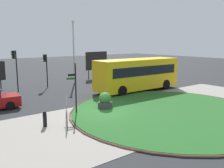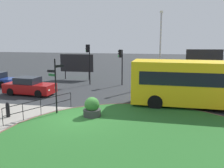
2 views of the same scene
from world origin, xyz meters
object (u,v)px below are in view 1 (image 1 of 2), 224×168
object	(u,v)px
traffic_light_far	(45,63)
lamppost_tall	(74,50)
signpost_directional	(75,86)
traffic_light_near	(15,62)
planter_near_signpost	(105,102)
bollard_foreground	(45,119)
bus_yellow	(137,74)
billboard_right	(96,61)

from	to	relation	value
traffic_light_far	lamppost_tall	world-z (taller)	lamppost_tall
signpost_directional	traffic_light_far	distance (m)	10.76
traffic_light_far	traffic_light_near	bearing A→B (deg)	-8.28
traffic_light_near	planter_near_signpost	distance (m)	11.04
bollard_foreground	traffic_light_far	size ratio (longest dim) A/B	0.26
bollard_foreground	traffic_light_near	distance (m)	11.61
planter_near_signpost	traffic_light_far	bearing A→B (deg)	90.02
bus_yellow	billboard_right	world-z (taller)	billboard_right
lamppost_tall	billboard_right	bearing A→B (deg)	23.41
bus_yellow	signpost_directional	bearing A→B (deg)	-157.72
bollard_foreground	billboard_right	xyz separation A→B (m)	(13.29, 14.26, 1.81)
signpost_directional	lamppost_tall	distance (m)	12.94
bus_yellow	billboard_right	bearing A→B (deg)	81.87
bollard_foreground	traffic_light_far	distance (m)	12.79
signpost_directional	billboard_right	size ratio (longest dim) A/B	0.94
signpost_directional	billboard_right	xyz separation A→B (m)	(10.64, 13.16, 0.29)
traffic_light_far	billboard_right	xyz separation A→B (m)	(8.30, 2.68, -0.33)
traffic_light_near	billboard_right	world-z (taller)	traffic_light_near
lamppost_tall	traffic_light_near	bearing A→B (deg)	-171.04
traffic_light_near	lamppost_tall	world-z (taller)	lamppost_tall
bollard_foreground	bus_yellow	world-z (taller)	bus_yellow
lamppost_tall	traffic_light_far	bearing A→B (deg)	-169.06
bollard_foreground	bus_yellow	distance (m)	12.50
billboard_right	bollard_foreground	bearing A→B (deg)	-140.08
traffic_light_near	planter_near_signpost	size ratio (longest dim) A/B	3.20
traffic_light_near	planter_near_signpost	bearing A→B (deg)	120.45
bollard_foreground	planter_near_signpost	distance (m)	5.09
bollard_foreground	lamppost_tall	size ratio (longest dim) A/B	0.13
bus_yellow	planter_near_signpost	distance (m)	7.59
bollard_foreground	lamppost_tall	distance (m)	15.53
traffic_light_near	billboard_right	xyz separation A→B (m)	(11.54, 3.05, -0.67)
lamppost_tall	planter_near_signpost	world-z (taller)	lamppost_tall
traffic_light_near	billboard_right	bearing A→B (deg)	-152.25
traffic_light_far	bus_yellow	bearing A→B (deg)	118.06
bus_yellow	traffic_light_near	distance (m)	12.00
bus_yellow	traffic_light_far	bearing A→B (deg)	134.58
lamppost_tall	bollard_foreground	bearing A→B (deg)	-125.57
signpost_directional	traffic_light_far	world-z (taller)	traffic_light_far
traffic_light_far	billboard_right	bearing A→B (deg)	-176.99
signpost_directional	planter_near_signpost	world-z (taller)	signpost_directional
bus_yellow	planter_near_signpost	bearing A→B (deg)	-150.15
lamppost_tall	planter_near_signpost	distance (m)	12.47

